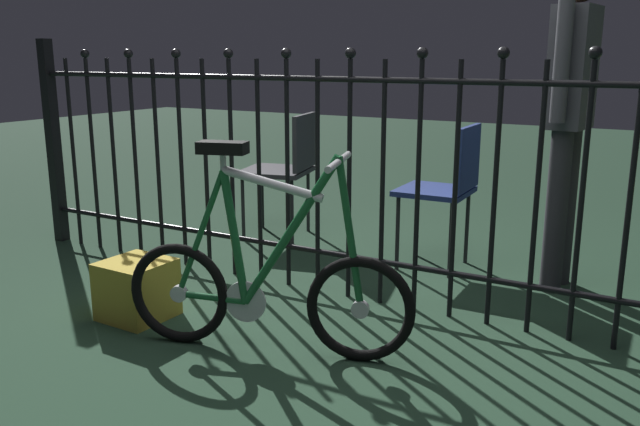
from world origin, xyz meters
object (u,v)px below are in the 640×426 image
object	(u,v)px
chair_navy	(448,182)
person_visitor	(571,94)
chair_charcoal	(287,163)
display_crate	(137,289)
bicycle	(266,283)

from	to	relation	value
chair_navy	person_visitor	distance (m)	0.81
chair_charcoal	person_visitor	size ratio (longest dim) A/B	0.50
chair_navy	display_crate	world-z (taller)	chair_navy
chair_navy	display_crate	size ratio (longest dim) A/B	2.85
chair_charcoal	display_crate	xyz separation A→B (m)	(0.16, -1.59, -0.38)
bicycle	chair_charcoal	bearing A→B (deg)	119.67
bicycle	display_crate	distance (m)	0.76
bicycle	person_visitor	bearing A→B (deg)	58.01
bicycle	display_crate	bearing A→B (deg)	-179.98
bicycle	chair_navy	size ratio (longest dim) A/B	1.42
person_visitor	display_crate	bearing A→B (deg)	-138.75
chair_charcoal	person_visitor	xyz separation A→B (m)	(1.81, -0.14, 0.51)
person_visitor	display_crate	xyz separation A→B (m)	(-1.65, -1.45, -0.89)
chair_charcoal	person_visitor	bearing A→B (deg)	-4.37
bicycle	person_visitor	size ratio (longest dim) A/B	0.70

